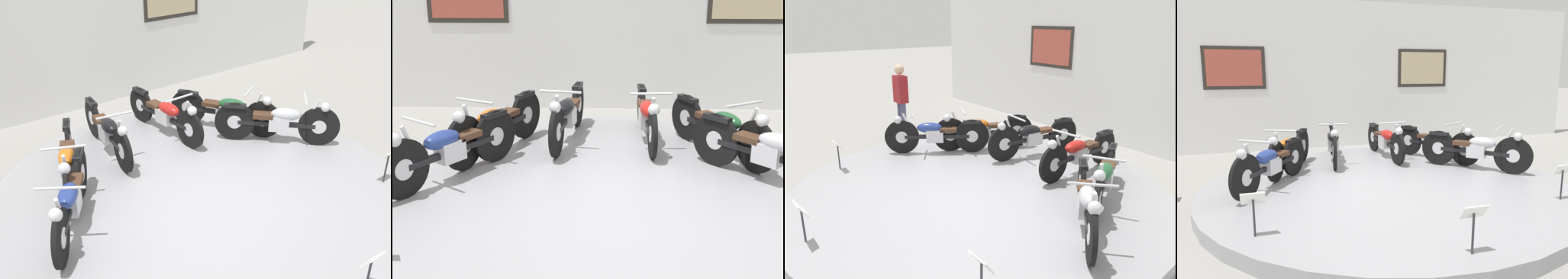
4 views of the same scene
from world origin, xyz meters
TOP-DOWN VIEW (x-y plane):
  - ground_plane at (0.00, 0.00)m, footprint 60.00×60.00m
  - display_platform at (0.00, 0.00)m, footprint 5.76×5.76m
  - back_wall at (0.00, 4.14)m, footprint 14.00×0.22m
  - motorcycle_blue at (-1.80, 0.29)m, footprint 1.18×1.69m
  - motorcycle_orange at (-1.44, 1.15)m, footprint 0.90×1.85m
  - motorcycle_black at (-0.55, 1.68)m, footprint 0.54×1.99m
  - motorcycle_red at (0.54, 1.68)m, footprint 0.54×1.98m
  - motorcycle_green at (1.44, 1.15)m, footprint 0.99×1.77m
  - motorcycle_silver at (1.80, 0.29)m, footprint 1.41×1.50m
  - info_placard_front_left at (-2.05, -1.49)m, footprint 0.26×0.11m
  - info_placard_front_centre at (0.00, -2.53)m, footprint 0.26×0.11m
  - info_placard_front_right at (2.05, -1.49)m, footprint 0.26×0.11m

SIDE VIEW (x-z plane):
  - ground_plane at x=0.00m, z-range 0.00..0.00m
  - display_platform at x=0.00m, z-range 0.00..0.19m
  - info_placard_front_left at x=-2.05m, z-range 0.30..0.82m
  - info_placard_front_centre at x=0.00m, z-range 0.30..0.82m
  - info_placard_front_right at x=2.05m, z-range 0.30..0.82m
  - motorcycle_red at x=0.54m, z-range 0.18..0.97m
  - motorcycle_green at x=1.44m, z-range 0.18..0.97m
  - motorcycle_silver at x=1.80m, z-range 0.18..0.99m
  - motorcycle_blue at x=-1.80m, z-range 0.18..0.99m
  - motorcycle_black at x=-0.55m, z-range 0.18..0.99m
  - motorcycle_orange at x=-1.44m, z-range 0.19..0.99m
  - back_wall at x=0.00m, z-range 0.00..3.68m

